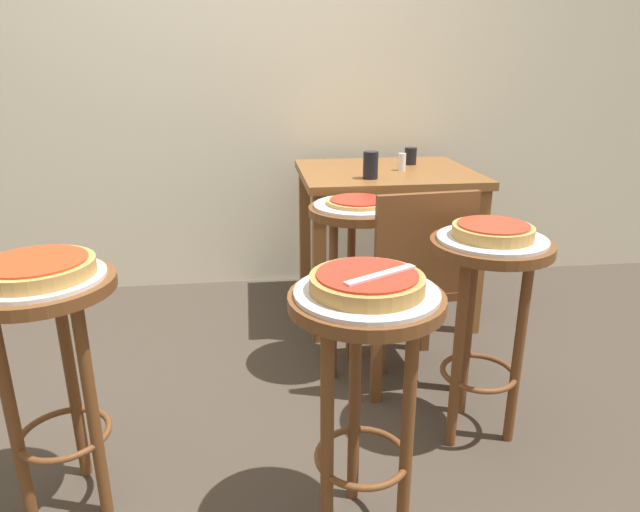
{
  "coord_description": "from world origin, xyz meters",
  "views": [
    {
      "loc": [
        0.1,
        -1.73,
        1.3
      ],
      "look_at": [
        0.33,
        0.09,
        0.67
      ],
      "focal_mm": 31.71,
      "sensor_mm": 36.0,
      "label": 1
    }
  ],
  "objects_px": {
    "stool_middle": "(49,343)",
    "pizza_server_knife": "(381,275)",
    "stool_leftside": "(486,294)",
    "dining_table": "(385,195)",
    "serving_plate_middle": "(38,278)",
    "serving_plate_foreground": "(367,293)",
    "serving_plate_rear": "(358,205)",
    "cup_far_edge": "(411,156)",
    "pizza_middle": "(36,268)",
    "serving_plate_leftside": "(492,239)",
    "cup_near_edge": "(371,165)",
    "stool_foreground": "(365,361)",
    "pizza_leftside": "(493,231)",
    "pizza_foreground": "(367,282)",
    "wooden_chair": "(412,280)",
    "condiment_shaker": "(402,162)",
    "stool_rear": "(357,251)",
    "pizza_rear": "(358,202)"
  },
  "relations": [
    {
      "from": "pizza_foreground",
      "to": "cup_near_edge",
      "type": "relative_size",
      "value": 2.29
    },
    {
      "from": "dining_table",
      "to": "serving_plate_foreground",
      "type": "bearing_deg",
      "value": -105.37
    },
    {
      "from": "serving_plate_leftside",
      "to": "pizza_leftside",
      "type": "distance_m",
      "value": 0.03
    },
    {
      "from": "stool_middle",
      "to": "stool_leftside",
      "type": "distance_m",
      "value": 1.38
    },
    {
      "from": "stool_middle",
      "to": "serving_plate_middle",
      "type": "bearing_deg",
      "value": 90.0
    },
    {
      "from": "stool_middle",
      "to": "pizza_rear",
      "type": "distance_m",
      "value": 1.25
    },
    {
      "from": "stool_foreground",
      "to": "cup_far_edge",
      "type": "distance_m",
      "value": 1.78
    },
    {
      "from": "pizza_server_knife",
      "to": "wooden_chair",
      "type": "bearing_deg",
      "value": 38.62
    },
    {
      "from": "serving_plate_middle",
      "to": "serving_plate_foreground",
      "type": "bearing_deg",
      "value": -13.96
    },
    {
      "from": "stool_foreground",
      "to": "stool_rear",
      "type": "height_order",
      "value": "same"
    },
    {
      "from": "stool_middle",
      "to": "cup_near_edge",
      "type": "distance_m",
      "value": 1.61
    },
    {
      "from": "stool_foreground",
      "to": "pizza_foreground",
      "type": "height_order",
      "value": "pizza_foreground"
    },
    {
      "from": "stool_middle",
      "to": "cup_near_edge",
      "type": "height_order",
      "value": "cup_near_edge"
    },
    {
      "from": "stool_middle",
      "to": "pizza_leftside",
      "type": "bearing_deg",
      "value": 7.58
    },
    {
      "from": "pizza_leftside",
      "to": "dining_table",
      "type": "distance_m",
      "value": 1.14
    },
    {
      "from": "serving_plate_rear",
      "to": "condiment_shaker",
      "type": "distance_m",
      "value": 0.68
    },
    {
      "from": "serving_plate_foreground",
      "to": "serving_plate_rear",
      "type": "distance_m",
      "value": 0.92
    },
    {
      "from": "serving_plate_foreground",
      "to": "pizza_leftside",
      "type": "xyz_separation_m",
      "value": [
        0.5,
        0.4,
        0.03
      ]
    },
    {
      "from": "pizza_middle",
      "to": "cup_far_edge",
      "type": "bearing_deg",
      "value": 45.0
    },
    {
      "from": "serving_plate_rear",
      "to": "wooden_chair",
      "type": "distance_m",
      "value": 0.37
    },
    {
      "from": "serving_plate_middle",
      "to": "cup_near_edge",
      "type": "bearing_deg",
      "value": 43.43
    },
    {
      "from": "pizza_server_knife",
      "to": "pizza_middle",
      "type": "bearing_deg",
      "value": 136.3
    },
    {
      "from": "serving_plate_rear",
      "to": "serving_plate_foreground",
      "type": "bearing_deg",
      "value": -99.51
    },
    {
      "from": "pizza_server_knife",
      "to": "cup_near_edge",
      "type": "bearing_deg",
      "value": 50.02
    },
    {
      "from": "stool_foreground",
      "to": "cup_near_edge",
      "type": "xyz_separation_m",
      "value": [
        0.29,
        1.3,
        0.29
      ]
    },
    {
      "from": "serving_plate_foreground",
      "to": "pizza_middle",
      "type": "relative_size",
      "value": 1.21
    },
    {
      "from": "pizza_foreground",
      "to": "serving_plate_rear",
      "type": "relative_size",
      "value": 0.81
    },
    {
      "from": "pizza_middle",
      "to": "serving_plate_leftside",
      "type": "xyz_separation_m",
      "value": [
        1.37,
        0.18,
        -0.03
      ]
    },
    {
      "from": "serving_plate_middle",
      "to": "cup_far_edge",
      "type": "xyz_separation_m",
      "value": [
        1.45,
        1.45,
        0.08
      ]
    },
    {
      "from": "serving_plate_leftside",
      "to": "dining_table",
      "type": "height_order",
      "value": "dining_table"
    },
    {
      "from": "stool_middle",
      "to": "stool_rear",
      "type": "distance_m",
      "value": 1.23
    },
    {
      "from": "pizza_foreground",
      "to": "cup_near_edge",
      "type": "height_order",
      "value": "cup_near_edge"
    },
    {
      "from": "stool_foreground",
      "to": "wooden_chair",
      "type": "relative_size",
      "value": 0.87
    },
    {
      "from": "stool_middle",
      "to": "serving_plate_rear",
      "type": "relative_size",
      "value": 2.05
    },
    {
      "from": "dining_table",
      "to": "stool_leftside",
      "type": "bearing_deg",
      "value": -85.63
    },
    {
      "from": "cup_far_edge",
      "to": "pizza_server_knife",
      "type": "distance_m",
      "value": 1.77
    },
    {
      "from": "pizza_rear",
      "to": "wooden_chair",
      "type": "distance_m",
      "value": 0.39
    },
    {
      "from": "serving_plate_foreground",
      "to": "pizza_middle",
      "type": "distance_m",
      "value": 0.89
    },
    {
      "from": "serving_plate_foreground",
      "to": "pizza_rear",
      "type": "relative_size",
      "value": 1.44
    },
    {
      "from": "serving_plate_rear",
      "to": "cup_far_edge",
      "type": "bearing_deg",
      "value": 60.2
    },
    {
      "from": "serving_plate_leftside",
      "to": "cup_near_edge",
      "type": "relative_size",
      "value": 2.81
    },
    {
      "from": "stool_middle",
      "to": "pizza_server_knife",
      "type": "distance_m",
      "value": 0.96
    },
    {
      "from": "stool_middle",
      "to": "serving_plate_foreground",
      "type": "bearing_deg",
      "value": -13.96
    },
    {
      "from": "serving_plate_middle",
      "to": "dining_table",
      "type": "distance_m",
      "value": 1.83
    },
    {
      "from": "stool_leftside",
      "to": "dining_table",
      "type": "relative_size",
      "value": 0.84
    },
    {
      "from": "pizza_middle",
      "to": "stool_rear",
      "type": "xyz_separation_m",
      "value": [
        1.02,
        0.69,
        -0.23
      ]
    },
    {
      "from": "pizza_foreground",
      "to": "pizza_server_knife",
      "type": "distance_m",
      "value": 0.04
    },
    {
      "from": "stool_leftside",
      "to": "cup_near_edge",
      "type": "relative_size",
      "value": 5.79
    },
    {
      "from": "serving_plate_middle",
      "to": "dining_table",
      "type": "bearing_deg",
      "value": 45.57
    },
    {
      "from": "serving_plate_middle",
      "to": "cup_near_edge",
      "type": "xyz_separation_m",
      "value": [
        1.15,
        1.09,
        0.09
      ]
    }
  ]
}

